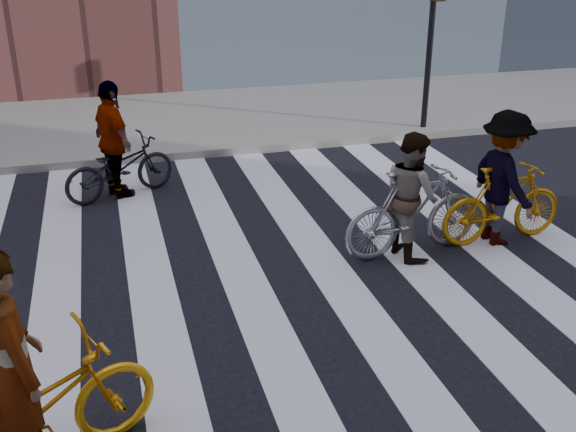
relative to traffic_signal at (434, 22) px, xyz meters
name	(u,v)px	position (x,y,z in m)	size (l,w,h in m)	color
ground	(291,281)	(-4.40, -5.32, -2.28)	(100.00, 100.00, 0.00)	black
sidewalk_far	(198,120)	(-4.40, 2.18, -2.20)	(100.00, 5.00, 0.15)	gray
zebra_crosswalk	(291,281)	(-4.40, -5.32, -2.27)	(8.25, 10.00, 0.01)	silver
traffic_signal	(434,22)	(0.00, 0.00, 0.00)	(0.22, 0.42, 3.33)	black
bike_yellow_left	(28,415)	(-7.19, -7.77, -1.73)	(0.72, 2.08, 1.09)	#EE9F0D
bike_silver_mid	(414,212)	(-2.66, -5.00, -1.69)	(0.55, 1.96, 1.18)	#9A9BA3
bike_yellow_right	(503,204)	(-1.33, -4.98, -1.73)	(0.52, 1.82, 1.10)	#C9820B
bike_dark_rear	(119,168)	(-6.24, -1.86, -1.80)	(0.64, 1.83, 0.96)	black
rider_left	(12,368)	(-7.24, -7.77, -1.29)	(0.72, 0.47, 1.97)	slate
rider_mid	(411,195)	(-2.71, -5.00, -1.45)	(0.81, 0.63, 1.66)	slate
rider_right	(503,179)	(-1.38, -4.98, -1.36)	(1.18, 0.68, 1.83)	slate
rider_rear	(113,140)	(-6.29, -1.86, -1.35)	(1.09, 0.45, 1.86)	slate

